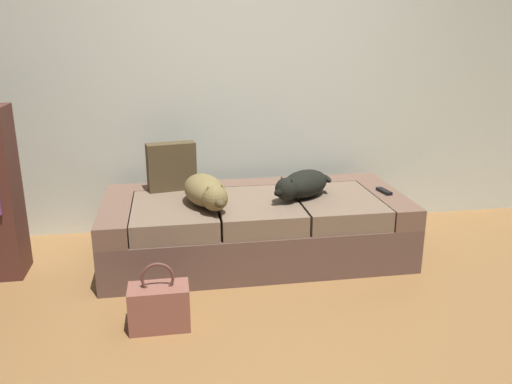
% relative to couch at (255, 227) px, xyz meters
% --- Properties ---
extents(ground_plane, '(10.00, 10.00, 0.00)m').
position_rel_couch_xyz_m(ground_plane, '(0.00, -1.13, -0.22)').
color(ground_plane, olive).
extents(back_wall, '(6.40, 0.10, 2.80)m').
position_rel_couch_xyz_m(back_wall, '(0.00, 0.70, 1.18)').
color(back_wall, silver).
rests_on(back_wall, ground).
extents(couch, '(2.06, 0.95, 0.44)m').
position_rel_couch_xyz_m(couch, '(0.00, 0.00, 0.00)').
color(couch, brown).
rests_on(couch, ground).
extents(dog_tan, '(0.34, 0.57, 0.20)m').
position_rel_couch_xyz_m(dog_tan, '(-0.34, -0.15, 0.32)').
color(dog_tan, olive).
rests_on(dog_tan, couch).
extents(dog_dark, '(0.49, 0.43, 0.19)m').
position_rel_couch_xyz_m(dog_dark, '(0.31, -0.07, 0.31)').
color(dog_dark, black).
rests_on(dog_dark, couch).
extents(tv_remote, '(0.07, 0.16, 0.02)m').
position_rel_couch_xyz_m(tv_remote, '(0.92, -0.06, 0.23)').
color(tv_remote, black).
rests_on(tv_remote, couch).
extents(throw_pillow, '(0.36, 0.18, 0.34)m').
position_rel_couch_xyz_m(throw_pillow, '(-0.56, 0.27, 0.39)').
color(throw_pillow, '#4C3D25').
rests_on(throw_pillow, couch).
extents(handbag, '(0.32, 0.18, 0.38)m').
position_rel_couch_xyz_m(handbag, '(-0.66, -0.85, -0.09)').
color(handbag, '#8C5344').
rests_on(handbag, ground).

